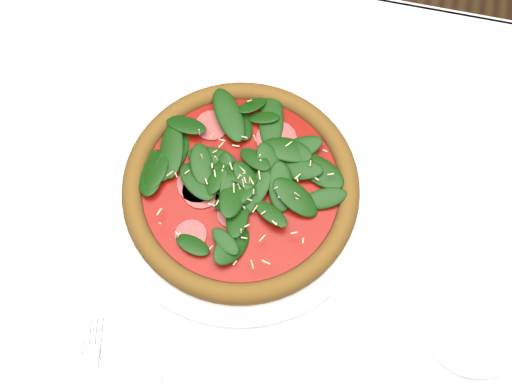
# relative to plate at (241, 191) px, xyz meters

# --- Properties ---
(ground) EXTENTS (6.00, 6.00, 0.00)m
(ground) POSITION_rel_plate_xyz_m (0.02, -0.02, -0.76)
(ground) COLOR brown
(ground) RESTS_ON ground
(dining_table) EXTENTS (1.21, 0.81, 0.75)m
(dining_table) POSITION_rel_plate_xyz_m (0.02, -0.02, -0.11)
(dining_table) COLOR white
(dining_table) RESTS_ON ground
(plate) EXTENTS (0.37, 0.37, 0.02)m
(plate) POSITION_rel_plate_xyz_m (0.00, 0.00, 0.00)
(plate) COLOR white
(plate) RESTS_ON dining_table
(pizza) EXTENTS (0.40, 0.40, 0.04)m
(pizza) POSITION_rel_plate_xyz_m (0.00, 0.00, 0.02)
(pizza) COLOR brown
(pizza) RESTS_ON plate
(fork) EXTENTS (0.06, 0.17, 0.00)m
(fork) POSITION_rel_plate_xyz_m (-0.12, -0.28, 0.01)
(fork) COLOR silver
(fork) RESTS_ON napkin
(saucer_near) EXTENTS (0.13, 0.13, 0.01)m
(saucer_near) POSITION_rel_plate_xyz_m (0.33, -0.11, -0.00)
(saucer_near) COLOR white
(saucer_near) RESTS_ON dining_table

